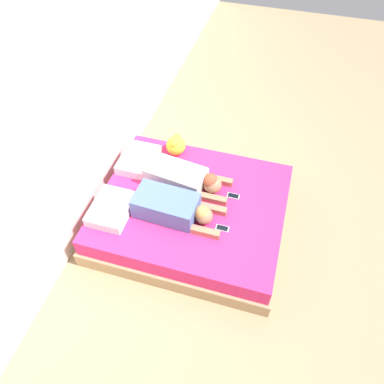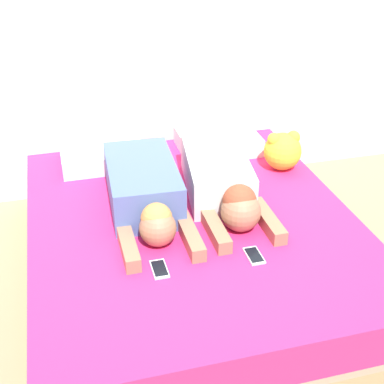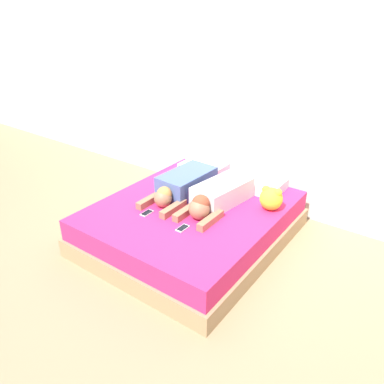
{
  "view_description": "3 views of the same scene",
  "coord_description": "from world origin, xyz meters",
  "px_view_note": "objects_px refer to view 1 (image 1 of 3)",
  "views": [
    {
      "loc": [
        -2.44,
        -0.72,
        3.49
      ],
      "look_at": [
        0.0,
        0.0,
        0.55
      ],
      "focal_mm": 35.0,
      "sensor_mm": 36.0,
      "label": 1
    },
    {
      "loc": [
        -0.61,
        -2.28,
        1.91
      ],
      "look_at": [
        0.0,
        0.0,
        0.55
      ],
      "focal_mm": 50.0,
      "sensor_mm": 36.0,
      "label": 2
    },
    {
      "loc": [
        1.95,
        -2.69,
        2.22
      ],
      "look_at": [
        0.0,
        0.0,
        0.55
      ],
      "focal_mm": 35.0,
      "sensor_mm": 36.0,
      "label": 3
    }
  ],
  "objects_px": {
    "person_right": "(185,178)",
    "cell_phone_right": "(233,196)",
    "pillow_head_right": "(139,160)",
    "bed": "(192,213)",
    "person_left": "(173,207)",
    "pillow_head_left": "(112,209)",
    "cell_phone_left": "(222,228)",
    "plush_toy": "(176,145)"
  },
  "relations": [
    {
      "from": "pillow_head_left",
      "to": "pillow_head_right",
      "type": "bearing_deg",
      "value": 0.0
    },
    {
      "from": "person_left",
      "to": "cell_phone_left",
      "type": "xyz_separation_m",
      "value": [
        -0.04,
        -0.53,
        -0.11
      ]
    },
    {
      "from": "cell_phone_right",
      "to": "pillow_head_right",
      "type": "bearing_deg",
      "value": 80.98
    },
    {
      "from": "bed",
      "to": "person_left",
      "type": "distance_m",
      "value": 0.41
    },
    {
      "from": "bed",
      "to": "pillow_head_left",
      "type": "relative_size",
      "value": 4.02
    },
    {
      "from": "pillow_head_left",
      "to": "plush_toy",
      "type": "distance_m",
      "value": 1.11
    },
    {
      "from": "person_right",
      "to": "cell_phone_right",
      "type": "relative_size",
      "value": 7.09
    },
    {
      "from": "person_left",
      "to": "bed",
      "type": "bearing_deg",
      "value": -31.16
    },
    {
      "from": "person_right",
      "to": "cell_phone_left",
      "type": "xyz_separation_m",
      "value": [
        -0.46,
        -0.53,
        -0.1
      ]
    },
    {
      "from": "cell_phone_left",
      "to": "cell_phone_right",
      "type": "distance_m",
      "value": 0.45
    },
    {
      "from": "bed",
      "to": "pillow_head_right",
      "type": "relative_size",
      "value": 4.02
    },
    {
      "from": "pillow_head_right",
      "to": "cell_phone_right",
      "type": "xyz_separation_m",
      "value": [
        -0.18,
        -1.16,
        -0.05
      ]
    },
    {
      "from": "person_right",
      "to": "plush_toy",
      "type": "relative_size",
      "value": 3.99
    },
    {
      "from": "bed",
      "to": "person_left",
      "type": "bearing_deg",
      "value": 148.84
    },
    {
      "from": "person_right",
      "to": "pillow_head_left",
      "type": "bearing_deg",
      "value": 133.21
    },
    {
      "from": "cell_phone_left",
      "to": "pillow_head_right",
      "type": "bearing_deg",
      "value": 61.13
    },
    {
      "from": "person_left",
      "to": "pillow_head_left",
      "type": "bearing_deg",
      "value": 104.1
    },
    {
      "from": "pillow_head_left",
      "to": "cell_phone_left",
      "type": "distance_m",
      "value": 1.16
    },
    {
      "from": "pillow_head_left",
      "to": "cell_phone_left",
      "type": "xyz_separation_m",
      "value": [
        0.12,
        -1.15,
        -0.05
      ]
    },
    {
      "from": "pillow_head_right",
      "to": "cell_phone_right",
      "type": "height_order",
      "value": "pillow_head_right"
    },
    {
      "from": "pillow_head_right",
      "to": "plush_toy",
      "type": "relative_size",
      "value": 2.1
    },
    {
      "from": "person_left",
      "to": "plush_toy",
      "type": "distance_m",
      "value": 0.93
    },
    {
      "from": "pillow_head_left",
      "to": "plush_toy",
      "type": "height_order",
      "value": "plush_toy"
    },
    {
      "from": "person_left",
      "to": "cell_phone_right",
      "type": "distance_m",
      "value": 0.69
    },
    {
      "from": "bed",
      "to": "pillow_head_right",
      "type": "bearing_deg",
      "value": 63.54
    },
    {
      "from": "bed",
      "to": "person_left",
      "type": "relative_size",
      "value": 2.17
    },
    {
      "from": "person_right",
      "to": "cell_phone_left",
      "type": "relative_size",
      "value": 7.09
    },
    {
      "from": "pillow_head_right",
      "to": "bed",
      "type": "bearing_deg",
      "value": -116.46
    },
    {
      "from": "person_left",
      "to": "person_right",
      "type": "height_order",
      "value": "person_left"
    },
    {
      "from": "pillow_head_left",
      "to": "person_left",
      "type": "height_order",
      "value": "person_left"
    },
    {
      "from": "cell_phone_left",
      "to": "plush_toy",
      "type": "bearing_deg",
      "value": 40.35
    },
    {
      "from": "pillow_head_left",
      "to": "cell_phone_right",
      "type": "relative_size",
      "value": 3.74
    },
    {
      "from": "cell_phone_right",
      "to": "pillow_head_left",
      "type": "bearing_deg",
      "value": 115.98
    },
    {
      "from": "pillow_head_left",
      "to": "cell_phone_right",
      "type": "xyz_separation_m",
      "value": [
        0.57,
        -1.16,
        -0.05
      ]
    },
    {
      "from": "cell_phone_left",
      "to": "bed",
      "type": "bearing_deg",
      "value": 56.81
    },
    {
      "from": "person_left",
      "to": "person_right",
      "type": "xyz_separation_m",
      "value": [
        0.43,
        0.0,
        -0.0
      ]
    },
    {
      "from": "person_right",
      "to": "cell_phone_right",
      "type": "bearing_deg",
      "value": -91.55
    },
    {
      "from": "bed",
      "to": "pillow_head_left",
      "type": "distance_m",
      "value": 0.88
    },
    {
      "from": "plush_toy",
      "to": "person_left",
      "type": "bearing_deg",
      "value": -163.54
    },
    {
      "from": "pillow_head_right",
      "to": "person_left",
      "type": "bearing_deg",
      "value": -133.73
    },
    {
      "from": "bed",
      "to": "pillow_head_left",
      "type": "height_order",
      "value": "pillow_head_left"
    },
    {
      "from": "person_right",
      "to": "cell_phone_left",
      "type": "bearing_deg",
      "value": -131.19
    }
  ]
}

